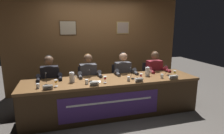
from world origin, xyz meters
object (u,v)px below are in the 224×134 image
(water_cup_far_left, at_px, (38,86))
(panelist_far_right, at_px, (155,72))
(chair_far_left, at_px, (51,89))
(nameplate_far_right, at_px, (174,77))
(water_cup_center_left, at_px, (87,82))
(nameplate_far_left, at_px, (48,87))
(juice_glass_far_left, at_px, (56,82))
(water_cup_center_right, at_px, (129,79))
(microphone_center_left, at_px, (90,78))
(water_pitcher_left_side, at_px, (72,77))
(chair_far_right, at_px, (151,81))
(juice_glass_far_right, at_px, (175,72))
(microphone_far_left, at_px, (46,81))
(chair_center_left, at_px, (88,86))
(conference_table, at_px, (113,91))
(nameplate_center_right, at_px, (139,80))
(document_stack_center_left, at_px, (95,82))
(microphone_far_right, at_px, (168,72))
(microphone_center_right, at_px, (132,75))
(water_cup_far_right, at_px, (162,76))
(panelist_center_left, at_px, (89,77))
(panelist_far_left, at_px, (50,80))
(nameplate_center_left, at_px, (94,84))
(water_pitcher_right_side, at_px, (148,72))
(juice_glass_center_right, at_px, (141,75))
(panelist_center_right, at_px, (124,74))
(juice_glass_center_left, at_px, (105,78))
(chair_center_right, at_px, (121,83))

(water_cup_far_left, bearing_deg, panelist_far_right, 13.52)
(chair_far_left, relative_size, panelist_far_right, 0.73)
(nameplate_far_right, bearing_deg, water_cup_center_left, 175.03)
(nameplate_far_left, relative_size, juice_glass_far_left, 1.33)
(juice_glass_far_left, distance_m, water_cup_center_right, 1.38)
(water_cup_far_left, bearing_deg, microphone_center_left, 9.68)
(chair_far_left, bearing_deg, water_pitcher_left_side, -55.05)
(chair_far_right, distance_m, juice_glass_far_right, 0.90)
(microphone_far_left, relative_size, chair_center_left, 0.25)
(conference_table, distance_m, water_cup_center_right, 0.40)
(nameplate_far_left, distance_m, juice_glass_far_right, 2.60)
(microphone_center_left, height_order, nameplate_center_right, microphone_center_left)
(chair_center_left, relative_size, document_stack_center_left, 3.73)
(chair_far_left, bearing_deg, microphone_far_right, -15.12)
(microphone_center_left, bearing_deg, microphone_far_left, -179.83)
(microphone_center_right, height_order, water_cup_far_right, microphone_center_right)
(panelist_center_left, bearing_deg, microphone_far_right, -15.86)
(microphone_far_left, height_order, chair_center_left, microphone_far_left)
(chair_center_left, bearing_deg, water_cup_center_left, -99.76)
(panelist_far_left, relative_size, water_cup_far_left, 14.22)
(nameplate_center_right, xyz_separation_m, juice_glass_far_right, (0.91, 0.18, 0.05))
(nameplate_center_left, distance_m, water_pitcher_right_side, 1.30)
(juice_glass_far_left, bearing_deg, microphone_center_right, 3.66)
(nameplate_far_left, distance_m, panelist_center_left, 1.13)
(chair_center_left, relative_size, microphone_far_right, 4.08)
(juice_glass_center_right, bearing_deg, juice_glass_far_right, 2.43)
(nameplate_far_left, distance_m, microphone_far_right, 2.52)
(panelist_far_left, xyz_separation_m, panelist_center_right, (1.64, 0.00, 0.00))
(panelist_far_left, height_order, nameplate_center_right, panelist_far_left)
(panelist_far_right, height_order, water_cup_far_right, panelist_far_right)
(conference_table, height_order, juice_glass_center_left, juice_glass_center_left)
(microphone_center_left, relative_size, water_pitcher_right_side, 1.03)
(juice_glass_far_left, xyz_separation_m, nameplate_far_right, (2.31, -0.16, -0.05))
(panelist_center_left, xyz_separation_m, juice_glass_far_right, (1.77, -0.59, 0.13))
(juice_glass_center_right, relative_size, water_cup_far_right, 1.46)
(microphone_far_left, distance_m, nameplate_far_right, 2.51)
(nameplate_far_right, distance_m, water_pitcher_left_side, 2.05)
(conference_table, xyz_separation_m, chair_center_right, (0.41, 0.74, -0.09))
(chair_far_left, bearing_deg, nameplate_far_right, -21.71)
(juice_glass_far_left, height_order, chair_center_right, chair_center_right)
(panelist_center_left, relative_size, water_cup_center_left, 14.22)
(chair_far_right, distance_m, document_stack_center_left, 1.81)
(water_cup_far_right, relative_size, microphone_far_right, 0.39)
(panelist_center_right, xyz_separation_m, water_pitcher_left_side, (-1.21, -0.41, 0.14))
(nameplate_far_right, relative_size, document_stack_center_left, 0.83)
(juice_glass_center_left, height_order, water_pitcher_left_side, water_pitcher_left_side)
(panelist_far_left, height_order, juice_glass_far_right, panelist_far_left)
(water_cup_center_right, bearing_deg, water_pitcher_left_side, 167.34)
(panelist_center_right, distance_m, microphone_center_right, 0.53)
(conference_table, relative_size, microphone_far_right, 16.55)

